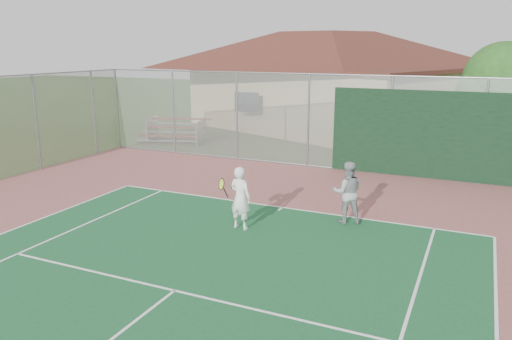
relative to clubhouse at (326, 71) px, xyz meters
The scene contains 7 objects.
back_fence 10.90m from the clubhouse, 60.55° to the right, with size 20.08×0.11×3.53m.
side_fence_left 15.52m from the clubhouse, 116.10° to the right, with size 0.08×9.00×3.50m.
clubhouse is the anchor object (origin of this frame).
bleachers 9.21m from the clubhouse, 126.88° to the right, with size 3.35×2.49×1.08m.
tree 10.59m from the clubhouse, 34.19° to the right, with size 3.42×3.24×4.77m.
player_white_front 16.90m from the clubhouse, 80.21° to the right, with size 0.85×0.70×1.60m.
player_grey_back 15.96m from the clubhouse, 70.94° to the right, with size 0.96×0.86×1.62m.
Camera 1 is at (4.93, -0.72, 4.46)m, focal length 35.00 mm.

